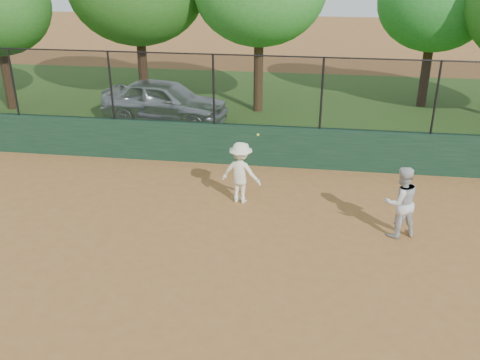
# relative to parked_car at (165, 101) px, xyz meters

# --- Properties ---
(ground) EXTENTS (80.00, 80.00, 0.00)m
(ground) POSITION_rel_parked_car_xyz_m (2.98, -9.56, -0.77)
(ground) COLOR #9A6331
(ground) RESTS_ON ground
(back_wall) EXTENTS (26.00, 0.20, 1.20)m
(back_wall) POSITION_rel_parked_car_xyz_m (2.98, -3.56, -0.17)
(back_wall) COLOR #193924
(back_wall) RESTS_ON ground
(grass_strip) EXTENTS (36.00, 12.00, 0.01)m
(grass_strip) POSITION_rel_parked_car_xyz_m (2.98, 2.44, -0.77)
(grass_strip) COLOR #2C541A
(grass_strip) RESTS_ON ground
(parked_car) EXTENTS (4.76, 2.56, 1.54)m
(parked_car) POSITION_rel_parked_car_xyz_m (0.00, 0.00, 0.00)
(parked_car) COLOR silver
(parked_car) RESTS_ON ground
(player_second) EXTENTS (0.97, 0.88, 1.64)m
(player_second) POSITION_rel_parked_car_xyz_m (7.28, -7.18, 0.05)
(player_second) COLOR silver
(player_second) RESTS_ON ground
(player_main) EXTENTS (1.12, 0.82, 1.96)m
(player_main) POSITION_rel_parked_car_xyz_m (3.61, -6.02, 0.02)
(player_main) COLOR #EEEAC9
(player_main) RESTS_ON ground
(fence_assembly) EXTENTS (26.00, 0.06, 2.00)m
(fence_assembly) POSITION_rel_parked_car_xyz_m (2.96, -3.56, 1.47)
(fence_assembly) COLOR black
(fence_assembly) RESTS_ON back_wall
(tree_3) EXTENTS (4.20, 3.82, 5.76)m
(tree_3) POSITION_rel_parked_car_xyz_m (9.48, 3.45, 3.16)
(tree_3) COLOR #372112
(tree_3) RESTS_ON ground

